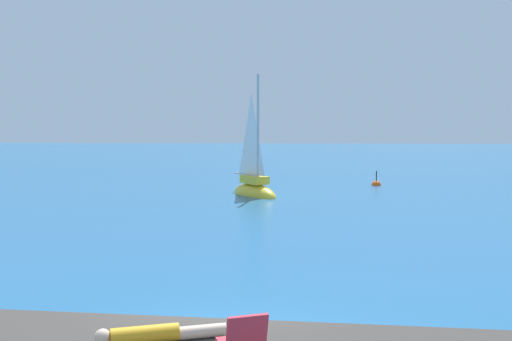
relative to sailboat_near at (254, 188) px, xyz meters
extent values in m
ellipsoid|color=yellow|center=(0.01, -0.02, -0.37)|extent=(3.03, 3.61, 1.22)
cube|color=yellow|center=(0.01, -0.02, 0.44)|extent=(1.59, 1.76, 0.40)
cylinder|color=#B7B7BC|center=(0.20, -0.29, 3.02)|extent=(0.13, 0.13, 5.55)
cylinder|color=#B2B2B7|center=(-0.43, 0.62, 0.63)|extent=(1.35, 1.88, 0.11)
pyramid|color=white|center=(-0.15, 0.22, 2.79)|extent=(1.07, 1.50, 4.22)
cylinder|color=gold|center=(-0.36, -23.39, 0.81)|extent=(0.93, 0.51, 0.24)
cylinder|color=beige|center=(0.35, -23.16, 0.78)|extent=(0.72, 0.39, 0.18)
sphere|color=beige|center=(-0.89, -23.56, 0.83)|extent=(0.22, 0.22, 0.22)
cube|color=#E03342|center=(1.06, -24.52, 1.26)|extent=(0.50, 0.31, 0.45)
sphere|color=#EA5114|center=(6.94, 4.79, -0.37)|extent=(0.56, 0.56, 0.56)
cylinder|color=black|center=(6.94, 4.79, 0.18)|extent=(0.06, 0.06, 0.60)
camera|label=1|loc=(1.47, -31.28, 3.72)|focal=43.15mm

